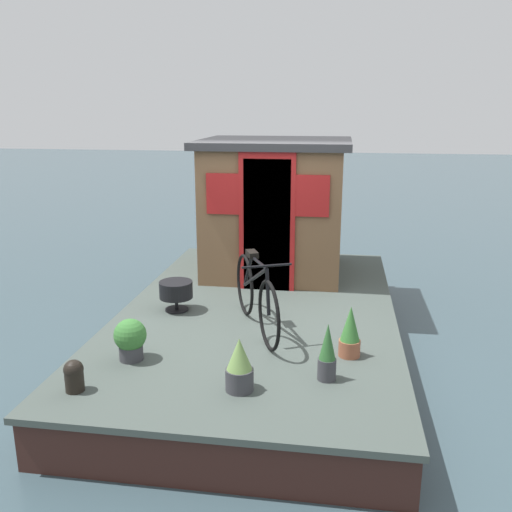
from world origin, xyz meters
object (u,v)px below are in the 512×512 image
Objects in this scene: potted_plant_mint at (327,353)px; charcoal_grill at (176,291)px; potted_plant_rosemary at (130,338)px; mooring_bollard at (74,375)px; houseboat_cabin at (275,207)px; potted_plant_basil at (239,366)px; bicycle at (256,295)px; potted_plant_ivy at (350,333)px.

potted_plant_mint is 2.31m from charcoal_grill.
mooring_bollard is at bearing 158.84° from potted_plant_rosemary.
potted_plant_basil is (-3.53, -0.13, -0.73)m from houseboat_cabin.
bicycle is 1.33m from potted_plant_basil.
potted_plant_ivy is 1.81× the size of mooring_bollard.
bicycle reaches higher than mooring_bollard.
mooring_bollard is (-1.98, 0.30, -0.10)m from charcoal_grill.
charcoal_grill is (1.34, -0.04, 0.03)m from potted_plant_rosemary.
bicycle reaches higher than potted_plant_basil.
houseboat_cabin is at bearing -17.68° from potted_plant_rosemary.
potted_plant_mint is at bearing -165.19° from houseboat_cabin.
charcoal_grill reaches higher than mooring_bollard.
potted_plant_basil is at bearing -177.88° from houseboat_cabin.
bicycle reaches higher than potted_plant_ivy.
potted_plant_basil is at bearing -148.50° from charcoal_grill.
charcoal_grill is (-1.77, 0.95, -0.71)m from houseboat_cabin.
potted_plant_rosemary is (-3.11, 0.99, -0.74)m from houseboat_cabin.
potted_plant_rosemary is at bearing 162.32° from houseboat_cabin.
houseboat_cabin reaches higher than mooring_bollard.
charcoal_grill is at bearing -1.93° from potted_plant_rosemary.
bicycle is 2.04m from mooring_bollard.
mooring_bollard is (-0.53, 2.09, -0.10)m from potted_plant_mint.
potted_plant_mint is at bearing -75.83° from mooring_bollard.
bicycle is 4.03× the size of charcoal_grill.
houseboat_cabin is 4.08× the size of potted_plant_ivy.
bicycle is 1.40m from potted_plant_rosemary.
houseboat_cabin reaches higher than potted_plant_rosemary.
potted_plant_rosemary is 0.70m from mooring_bollard.
potted_plant_rosemary is 0.77× the size of potted_plant_mint.
bicycle reaches higher than potted_plant_mint.
potted_plant_ivy is 2.52m from mooring_bollard.
houseboat_cabin is 3.00m from potted_plant_ivy.
bicycle is 1.12m from potted_plant_ivy.
potted_plant_ivy is at bearing -115.20° from charcoal_grill.
potted_plant_ivy reaches higher than mooring_bollard.
potted_plant_ivy is (-2.71, -1.05, -0.71)m from houseboat_cabin.
potted_plant_mint reaches higher than charcoal_grill.
potted_plant_mint is at bearing -128.94° from charcoal_grill.
potted_plant_ivy reaches higher than potted_plant_basil.
houseboat_cabin is 3.61m from potted_plant_basil.
houseboat_cabin reaches higher than potted_plant_mint.
potted_plant_rosemary is 1.03× the size of charcoal_grill.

